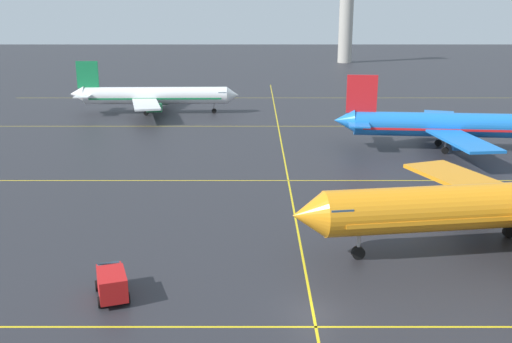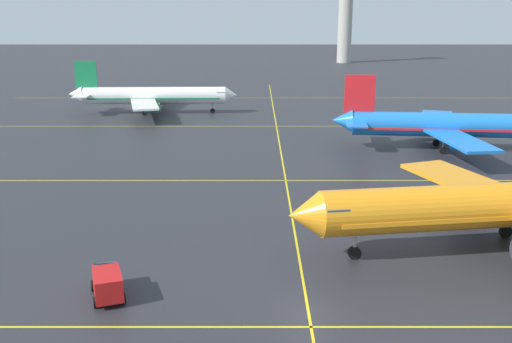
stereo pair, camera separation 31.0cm
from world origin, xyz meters
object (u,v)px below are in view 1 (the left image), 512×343
(airliner_second_row, at_px, (452,125))
(control_tower, at_px, (345,5))
(airliner_third_row, at_px, (153,96))
(service_truck_catering, at_px, (110,282))

(airliner_second_row, bearing_deg, control_tower, 87.93)
(control_tower, bearing_deg, airliner_third_row, -115.93)
(airliner_third_row, relative_size, service_truck_catering, 7.32)
(airliner_second_row, bearing_deg, airliner_third_row, 147.83)
(airliner_second_row, height_order, service_truck_catering, airliner_second_row)
(airliner_third_row, bearing_deg, service_truck_catering, -82.69)
(airliner_third_row, xyz_separation_m, control_tower, (53.46, 109.97, 17.63))
(service_truck_catering, bearing_deg, control_tower, 76.68)
(service_truck_catering, bearing_deg, airliner_second_row, 49.07)
(airliner_third_row, height_order, service_truck_catering, airliner_third_row)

